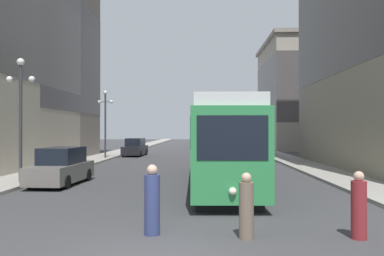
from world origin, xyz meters
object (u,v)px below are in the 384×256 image
at_px(parked_car_left_near, 61,167).
at_px(pedestrian_on_sidewalk, 359,207).
at_px(pedestrian_crossing_near, 152,202).
at_px(lamp_post_left_near, 21,102).
at_px(transit_bus, 250,137).
at_px(parked_car_left_mid, 135,148).
at_px(streetcar, 218,142).
at_px(lamp_post_left_far, 105,114).
at_px(pedestrian_crossing_far, 246,208).

xyz_separation_m(parked_car_left_near, pedestrian_on_sidewalk, (10.80, -9.17, -0.07)).
bearing_deg(pedestrian_crossing_near, lamp_post_left_near, 8.18).
distance_m(pedestrian_crossing_near, pedestrian_on_sidewalk, 5.15).
height_order(transit_bus, parked_car_left_mid, transit_bus).
height_order(parked_car_left_near, pedestrian_on_sidewalk, parked_car_left_near).
relative_size(streetcar, transit_bus, 1.31).
height_order(streetcar, lamp_post_left_far, lamp_post_left_far).
bearing_deg(parked_car_left_mid, pedestrian_crossing_far, -72.40).
bearing_deg(transit_bus, lamp_post_left_far, -164.81).
bearing_deg(streetcar, pedestrian_on_sidewalk, -73.64).
height_order(transit_bus, pedestrian_on_sidewalk, transit_bus).
xyz_separation_m(pedestrian_on_sidewalk, lamp_post_left_far, (-12.70, 25.21, 3.34)).
bearing_deg(streetcar, pedestrian_crossing_near, -103.35).
distance_m(parked_car_left_mid, pedestrian_crossing_near, 30.21).
distance_m(parked_car_left_near, lamp_post_left_near, 3.75).
bearing_deg(transit_bus, pedestrian_crossing_far, -97.88).
bearing_deg(streetcar, lamp_post_left_near, -175.69).
height_order(parked_car_left_mid, pedestrian_on_sidewalk, parked_car_left_mid).
bearing_deg(parked_car_left_near, pedestrian_crossing_near, -55.11).
relative_size(parked_car_left_mid, pedestrian_crossing_near, 2.71).
distance_m(parked_car_left_mid, lamp_post_left_near, 21.37).
distance_m(transit_bus, parked_car_left_near, 23.11).
bearing_deg(pedestrian_crossing_far, parked_car_left_near, -1.46).
relative_size(parked_car_left_mid, pedestrian_crossing_far, 2.98).
xyz_separation_m(parked_car_left_near, pedestrian_crossing_near, (5.65, -8.93, -0.01)).
xyz_separation_m(streetcar, lamp_post_left_far, (-9.63, 15.43, 2.01)).
distance_m(parked_car_left_mid, pedestrian_crossing_far, 31.03).
relative_size(pedestrian_crossing_near, pedestrian_crossing_far, 1.10).
xyz_separation_m(pedestrian_crossing_near, lamp_post_left_near, (-7.55, 8.64, 3.23)).
height_order(parked_car_left_near, lamp_post_left_far, lamp_post_left_far).
distance_m(pedestrian_crossing_near, pedestrian_crossing_far, 2.40).
xyz_separation_m(transit_bus, parked_car_left_mid, (-11.66, 0.82, -1.10)).
xyz_separation_m(parked_car_left_near, pedestrian_crossing_far, (8.03, -9.23, -0.08)).
distance_m(transit_bus, lamp_post_left_far, 14.27).
bearing_deg(pedestrian_crossing_near, parked_car_left_near, -0.67).
xyz_separation_m(streetcar, pedestrian_crossing_far, (0.30, -9.85, -1.34)).
xyz_separation_m(parked_car_left_mid, lamp_post_left_far, (-1.90, -4.70, 3.27)).
height_order(parked_car_left_near, pedestrian_crossing_near, parked_car_left_near).
relative_size(transit_bus, lamp_post_left_far, 1.89).
height_order(pedestrian_on_sidewalk, lamp_post_left_far, lamp_post_left_far).
relative_size(streetcar, pedestrian_crossing_near, 8.42).
bearing_deg(lamp_post_left_far, parked_car_left_near, -83.24).
bearing_deg(lamp_post_left_far, pedestrian_crossing_far, -68.55).
bearing_deg(parked_car_left_mid, pedestrian_crossing_near, -76.61).
bearing_deg(pedestrian_crossing_far, transit_bus, -49.56).
height_order(streetcar, lamp_post_left_near, lamp_post_left_near).
relative_size(pedestrian_crossing_near, lamp_post_left_near, 0.30).
relative_size(pedestrian_crossing_far, lamp_post_left_far, 0.27).
xyz_separation_m(parked_car_left_near, parked_car_left_mid, (0.00, 20.74, 0.00)).
bearing_deg(pedestrian_on_sidewalk, streetcar, 75.27).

